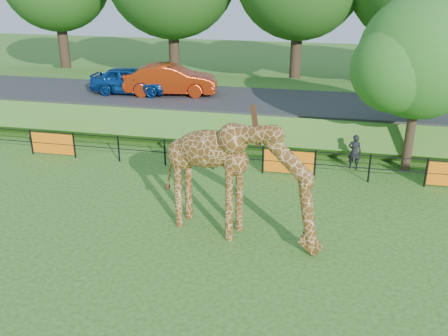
# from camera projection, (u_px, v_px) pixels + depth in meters

# --- Properties ---
(ground) EXTENTS (90.00, 90.00, 0.00)m
(ground) POSITION_uv_depth(u_px,v_px,m) (139.00, 284.00, 12.71)
(ground) COLOR #285816
(ground) RESTS_ON ground
(giraffe) EXTENTS (5.16, 2.27, 3.64)m
(giraffe) POSITION_uv_depth(u_px,v_px,m) (239.00, 180.00, 14.34)
(giraffe) COLOR #5D3713
(giraffe) RESTS_ON ground
(perimeter_fence) EXTENTS (28.07, 0.10, 1.10)m
(perimeter_fence) POSITION_uv_depth(u_px,v_px,m) (213.00, 156.00, 19.75)
(perimeter_fence) COLOR black
(perimeter_fence) RESTS_ON ground
(embankment) EXTENTS (40.00, 9.00, 1.30)m
(embankment) POSITION_uv_depth(u_px,v_px,m) (246.00, 106.00, 26.50)
(embankment) COLOR #285816
(embankment) RESTS_ON ground
(road) EXTENTS (40.00, 5.00, 0.12)m
(road) POSITION_uv_depth(u_px,v_px,m) (241.00, 100.00, 24.87)
(road) COLOR #28282A
(road) RESTS_ON embankment
(car_blue) EXTENTS (4.11, 1.79, 1.38)m
(car_blue) POSITION_uv_depth(u_px,v_px,m) (131.00, 80.00, 25.54)
(car_blue) COLOR #124399
(car_blue) RESTS_ON road
(car_red) EXTENTS (4.84, 2.33, 1.53)m
(car_red) POSITION_uv_depth(u_px,v_px,m) (171.00, 80.00, 25.34)
(car_red) COLOR #AE2B0C
(car_red) RESTS_ON road
(visitor) EXTENTS (0.57, 0.41, 1.43)m
(visitor) POSITION_uv_depth(u_px,v_px,m) (355.00, 152.00, 19.72)
(visitor) COLOR black
(visitor) RESTS_ON ground
(tree_east) EXTENTS (5.40, 4.71, 6.76)m
(tree_east) POSITION_uv_depth(u_px,v_px,m) (423.00, 62.00, 18.31)
(tree_east) COLOR black
(tree_east) RESTS_ON ground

